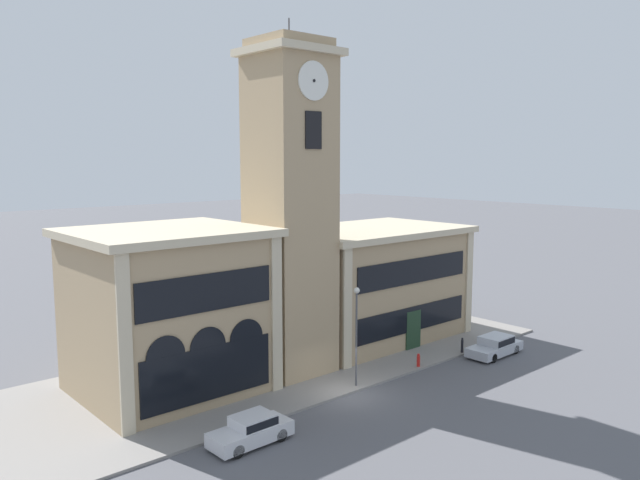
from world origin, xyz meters
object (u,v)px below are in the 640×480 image
object	(u,v)px
bollard	(462,345)
fire_hydrant	(418,360)
street_lamp	(356,322)
parked_car_near	(251,429)
parked_car_mid	(495,345)

from	to	relation	value
bollard	fire_hydrant	bearing A→B (deg)	178.61
street_lamp	parked_car_near	bearing A→B (deg)	-167.78
parked_car_mid	bollard	bearing A→B (deg)	-45.67
parked_car_near	bollard	size ratio (longest dim) A/B	3.90
street_lamp	bollard	size ratio (longest dim) A/B	5.66
fire_hydrant	parked_car_near	bearing A→B (deg)	-173.27
parked_car_mid	fire_hydrant	world-z (taller)	parked_car_mid
parked_car_mid	bollard	distance (m)	2.28
parked_car_mid	bollard	xyz separation A→B (m)	(-1.62, 1.60, -0.04)
street_lamp	bollard	world-z (taller)	street_lamp
parked_car_mid	fire_hydrant	size ratio (longest dim) A/B	5.30
parked_car_mid	fire_hydrant	bearing A→B (deg)	-16.39
fire_hydrant	street_lamp	bearing A→B (deg)	177.53
parked_car_near	street_lamp	world-z (taller)	street_lamp
parked_car_mid	street_lamp	size ratio (longest dim) A/B	0.77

